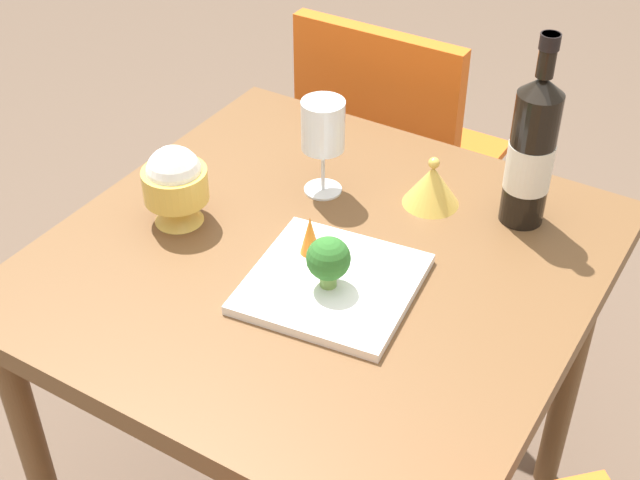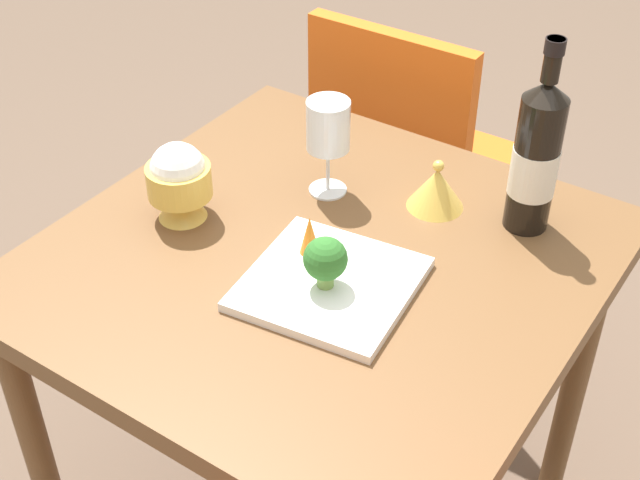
{
  "view_description": "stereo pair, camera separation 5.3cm",
  "coord_description": "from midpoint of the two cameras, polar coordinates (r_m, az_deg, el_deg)",
  "views": [
    {
      "loc": [
        0.59,
        -0.97,
        1.62
      ],
      "look_at": [
        0.0,
        0.0,
        0.76
      ],
      "focal_mm": 49.78,
      "sensor_mm": 36.0,
      "label": 1
    },
    {
      "loc": [
        0.63,
        -0.94,
        1.62
      ],
      "look_at": [
        0.0,
        0.0,
        0.76
      ],
      "focal_mm": 49.78,
      "sensor_mm": 36.0,
      "label": 2
    }
  ],
  "objects": [
    {
      "name": "rice_bowl",
      "position": [
        1.5,
        -10.29,
        3.55
      ],
      "size": [
        0.11,
        0.11,
        0.14
      ],
      "color": "gold",
      "rests_on": "dining_table"
    },
    {
      "name": "chair_near_window",
      "position": [
        2.1,
        3.72,
        5.99
      ],
      "size": [
        0.4,
        0.4,
        0.85
      ],
      "rotation": [
        0.0,
        0.0,
        0.0
      ],
      "color": "orange",
      "rests_on": "ground_plane"
    },
    {
      "name": "wine_bottle",
      "position": [
        1.48,
        12.44,
        5.57
      ],
      "size": [
        0.08,
        0.08,
        0.34
      ],
      "color": "black",
      "rests_on": "dining_table"
    },
    {
      "name": "broccoli_floret",
      "position": [
        1.33,
        -0.6,
        -1.29
      ],
      "size": [
        0.07,
        0.07,
        0.09
      ],
      "color": "#729E4C",
      "rests_on": "serving_plate"
    },
    {
      "name": "dining_table",
      "position": [
        1.5,
        -1.02,
        -3.67
      ],
      "size": [
        0.85,
        0.85,
        0.73
      ],
      "color": "brown",
      "rests_on": "ground_plane"
    },
    {
      "name": "wine_glass",
      "position": [
        1.52,
        -0.81,
        7.21
      ],
      "size": [
        0.08,
        0.08,
        0.18
      ],
      "color": "white",
      "rests_on": "dining_table"
    },
    {
      "name": "rice_bowl_lid",
      "position": [
        1.55,
        6.23,
        3.53
      ],
      "size": [
        0.1,
        0.1,
        0.09
      ],
      "color": "gold",
      "rests_on": "dining_table"
    },
    {
      "name": "serving_plate",
      "position": [
        1.37,
        -0.32,
        -2.83
      ],
      "size": [
        0.28,
        0.28,
        0.02
      ],
      "rotation": [
        0.0,
        0.0,
        0.12
      ],
      "color": "white",
      "rests_on": "dining_table"
    },
    {
      "name": "carrot_garnish_left",
      "position": [
        1.4,
        -1.73,
        0.29
      ],
      "size": [
        0.03,
        0.03,
        0.07
      ],
      "color": "orange",
      "rests_on": "serving_plate"
    }
  ]
}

